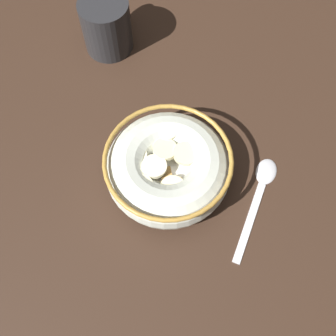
# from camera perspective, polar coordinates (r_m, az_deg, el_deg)

# --- Properties ---
(ground_plane) EXTENTS (1.09, 1.09, 0.02)m
(ground_plane) POSITION_cam_1_polar(r_m,az_deg,el_deg) (0.57, -0.00, -1.72)
(ground_plane) COLOR #332116
(cereal_bowl) EXTENTS (0.16, 0.16, 0.06)m
(cereal_bowl) POSITION_cam_1_polar(r_m,az_deg,el_deg) (0.53, 0.00, 0.05)
(cereal_bowl) COLOR beige
(cereal_bowl) RESTS_ON ground_plane
(spoon) EXTENTS (0.16, 0.04, 0.01)m
(spoon) POSITION_cam_1_polar(r_m,az_deg,el_deg) (0.57, 12.76, -2.43)
(spoon) COLOR silver
(spoon) RESTS_ON ground_plane
(coffee_mug) EXTENTS (0.10, 0.07, 0.08)m
(coffee_mug) POSITION_cam_1_polar(r_m,az_deg,el_deg) (0.67, -8.43, 18.91)
(coffee_mug) COLOR #262628
(coffee_mug) RESTS_ON ground_plane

